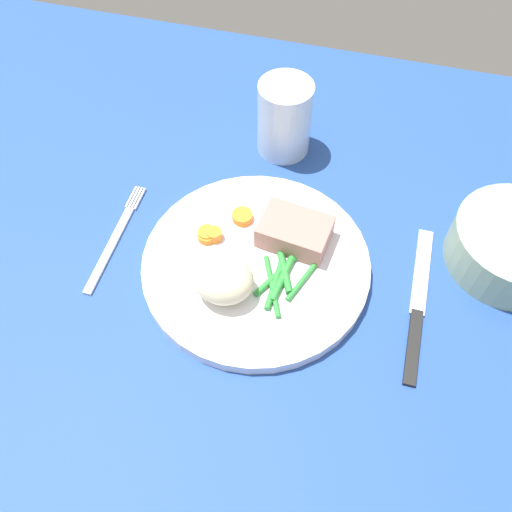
{
  "coord_description": "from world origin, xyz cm",
  "views": [
    {
      "loc": [
        7.27,
        -33.07,
        55.9
      ],
      "look_at": [
        -1.7,
        0.63,
        4.6
      ],
      "focal_mm": 38.09,
      "sensor_mm": 36.0,
      "label": 1
    }
  ],
  "objects": [
    {
      "name": "knife",
      "position": [
        17.24,
        0.34,
        2.2
      ],
      "size": [
        1.7,
        20.5,
        0.64
      ],
      "rotation": [
        0.0,
        0.0,
        -0.03
      ],
      "color": "black",
      "rests_on": "dining_table"
    },
    {
      "name": "water_glass",
      "position": [
        -3.28,
        21.07,
        6.5
      ],
      "size": [
        7.14,
        7.14,
        10.33
      ],
      "color": "silver",
      "rests_on": "dining_table"
    },
    {
      "name": "meat_portion",
      "position": [
        1.88,
        4.81,
        5.11
      ],
      "size": [
        8.7,
        6.59,
        3.03
      ],
      "primitive_type": "cube",
      "rotation": [
        0.0,
        0.0,
        -0.13
      ],
      "color": "#B2756B",
      "rests_on": "dinner_plate"
    },
    {
      "name": "green_beans",
      "position": [
        1.72,
        -1.15,
        3.97
      ],
      "size": [
        6.24,
        9.08,
        0.84
      ],
      "color": "#2D8C38",
      "rests_on": "dinner_plate"
    },
    {
      "name": "carrot_slices",
      "position": [
        -6.99,
        3.62,
        4.12
      ],
      "size": [
        5.71,
        6.24,
        1.26
      ],
      "color": "orange",
      "rests_on": "dinner_plate"
    },
    {
      "name": "dinner_plate",
      "position": [
        -1.7,
        0.63,
        2.8
      ],
      "size": [
        26.56,
        26.56,
        1.6
      ],
      "primitive_type": "cylinder",
      "color": "white",
      "rests_on": "dining_table"
    },
    {
      "name": "fork",
      "position": [
        -19.48,
        0.37,
        2.2
      ],
      "size": [
        1.44,
        16.6,
        0.4
      ],
      "rotation": [
        0.0,
        0.0,
        -0.05
      ],
      "color": "silver",
      "rests_on": "dining_table"
    },
    {
      "name": "dining_table",
      "position": [
        0.0,
        0.0,
        1.0
      ],
      "size": [
        120.0,
        90.0,
        2.0
      ],
      "color": "#234793",
      "rests_on": "ground"
    },
    {
      "name": "mashed_potatoes",
      "position": [
        -4.09,
        -4.15,
        5.97
      ],
      "size": [
        6.68,
        5.89,
        4.74
      ],
      "primitive_type": "ellipsoid",
      "color": "beige",
      "rests_on": "dinner_plate"
    }
  ]
}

